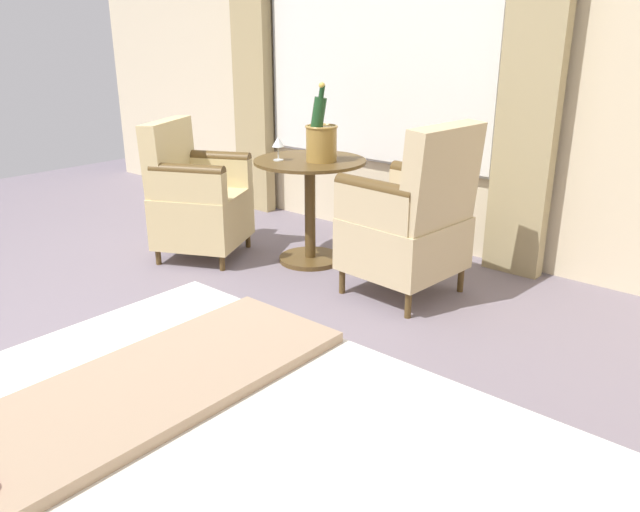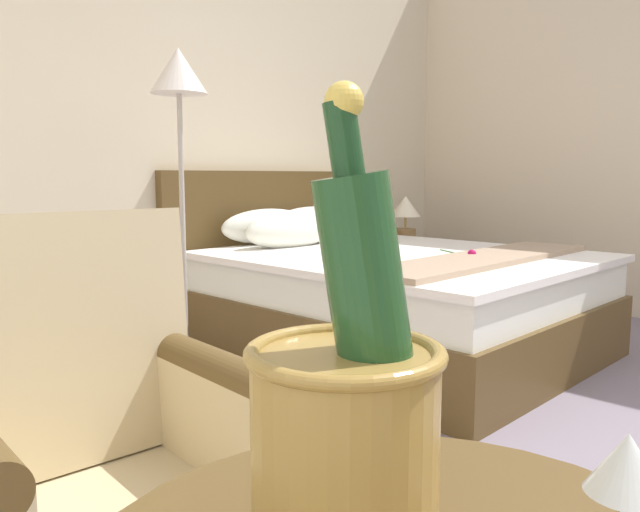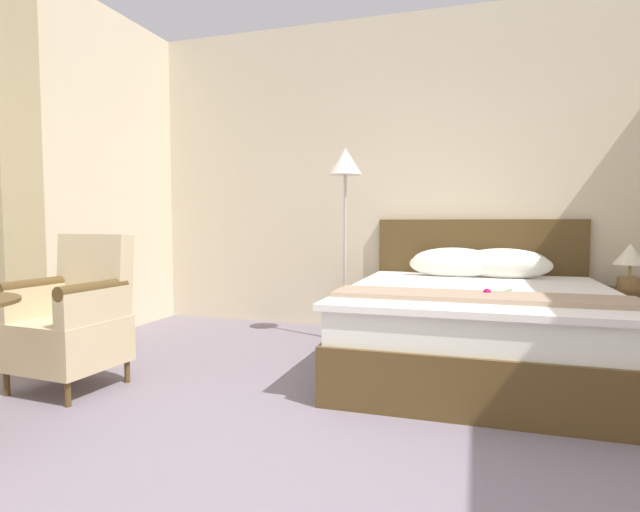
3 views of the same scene
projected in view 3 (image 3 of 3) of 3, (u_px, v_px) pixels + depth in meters
name	position (u px, v px, depth m)	size (l,w,h in m)	color
ground_plane	(286.00, 505.00, 1.89)	(8.00, 8.00, 0.00)	slate
wall_headboard_side	(407.00, 175.00, 4.94)	(5.45, 0.12, 3.09)	beige
bed	(478.00, 320.00, 3.73)	(1.87, 2.28, 1.10)	brown
nightstand	(628.00, 322.00, 4.05)	(0.52, 0.47, 0.53)	brown
bedside_lamp	(630.00, 261.00, 4.02)	(0.25, 0.25, 0.37)	olive
floor_lamp_brass	(345.00, 183.00, 4.43)	(0.30, 0.30, 1.73)	#B3ABA1
armchair_by_window	(74.00, 320.00, 3.23)	(0.62, 0.63, 0.99)	brown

